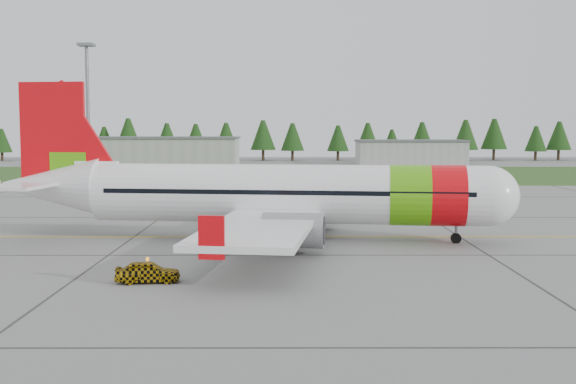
{
  "coord_description": "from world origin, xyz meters",
  "views": [
    {
      "loc": [
        -3.29,
        -46.76,
        8.35
      ],
      "look_at": [
        -3.19,
        3.52,
        3.86
      ],
      "focal_mm": 45.0,
      "sensor_mm": 36.0,
      "label": 1
    }
  ],
  "objects": [
    {
      "name": "ground",
      "position": [
        0.0,
        0.0,
        0.0
      ],
      "size": [
        320.0,
        320.0,
        0.0
      ],
      "primitive_type": "plane",
      "color": "gray",
      "rests_on": "ground"
    },
    {
      "name": "aircraft",
      "position": [
        -4.14,
        6.64,
        3.42
      ],
      "size": [
        39.04,
        36.25,
        11.85
      ],
      "rotation": [
        0.0,
        0.0,
        -0.12
      ],
      "color": "white",
      "rests_on": "ground"
    },
    {
      "name": "follow_me_car",
      "position": [
        -10.81,
        -8.3,
        1.75
      ],
      "size": [
        1.34,
        1.53,
        3.49
      ],
      "primitive_type": "imported",
      "rotation": [
        0.0,
        0.0,
        1.68
      ],
      "color": "yellow",
      "rests_on": "ground"
    },
    {
      "name": "grass_strip",
      "position": [
        0.0,
        82.0,
        0.01
      ],
      "size": [
        320.0,
        50.0,
        0.03
      ],
      "primitive_type": "cube",
      "color": "#30561E",
      "rests_on": "ground"
    },
    {
      "name": "taxi_guideline",
      "position": [
        0.0,
        8.0,
        0.01
      ],
      "size": [
        120.0,
        0.25,
        0.02
      ],
      "primitive_type": "cube",
      "color": "gold",
      "rests_on": "ground"
    },
    {
      "name": "hangar_west",
      "position": [
        -30.0,
        110.0,
        3.0
      ],
      "size": [
        32.0,
        14.0,
        6.0
      ],
      "primitive_type": "cube",
      "color": "#A8A8A3",
      "rests_on": "ground"
    },
    {
      "name": "hangar_east",
      "position": [
        25.0,
        118.0,
        2.6
      ],
      "size": [
        24.0,
        12.0,
        5.2
      ],
      "primitive_type": "cube",
      "color": "#A8A8A3",
      "rests_on": "ground"
    },
    {
      "name": "floodlight_mast",
      "position": [
        -32.0,
        58.0,
        10.0
      ],
      "size": [
        0.5,
        0.5,
        20.0
      ],
      "primitive_type": "cylinder",
      "color": "slate",
      "rests_on": "ground"
    },
    {
      "name": "treeline",
      "position": [
        0.0,
        138.0,
        5.0
      ],
      "size": [
        160.0,
        8.0,
        10.0
      ],
      "primitive_type": null,
      "color": "#1C3F14",
      "rests_on": "ground"
    }
  ]
}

